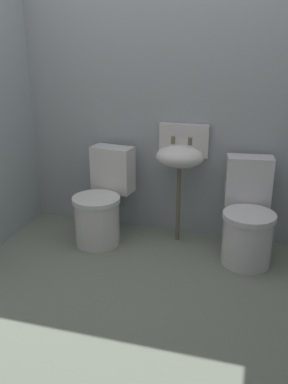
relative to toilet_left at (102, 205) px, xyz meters
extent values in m
cube|color=gray|center=(0.54, -0.90, -0.36)|extent=(3.07, 2.90, 0.08)
cube|color=#9FA5AA|center=(0.54, 0.40, 0.92)|extent=(3.07, 0.10, 2.49)
cylinder|color=white|center=(-0.01, -0.09, -0.13)|extent=(0.43, 0.43, 0.38)
cylinder|color=silver|center=(-0.01, -0.09, 0.08)|extent=(0.45, 0.45, 0.04)
cube|color=white|center=(0.03, 0.21, 0.26)|extent=(0.38, 0.23, 0.40)
cylinder|color=white|center=(1.23, -0.09, -0.13)|extent=(0.42, 0.42, 0.38)
cylinder|color=silver|center=(1.23, -0.09, 0.08)|extent=(0.44, 0.44, 0.04)
cube|color=white|center=(1.19, 0.21, 0.26)|extent=(0.38, 0.22, 0.40)
cylinder|color=#6D644E|center=(0.63, 0.16, 0.01)|extent=(0.04, 0.04, 0.66)
ellipsoid|color=white|center=(0.63, 0.16, 0.43)|extent=(0.40, 0.32, 0.18)
cube|color=white|center=(0.63, 0.33, 0.53)|extent=(0.42, 0.04, 0.28)
cylinder|color=#6D644E|center=(0.56, 0.22, 0.55)|extent=(0.04, 0.04, 0.06)
cylinder|color=#6D644E|center=(0.70, 0.22, 0.55)|extent=(0.04, 0.04, 0.06)
camera|label=1|loc=(1.23, -3.03, 1.32)|focal=38.32mm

